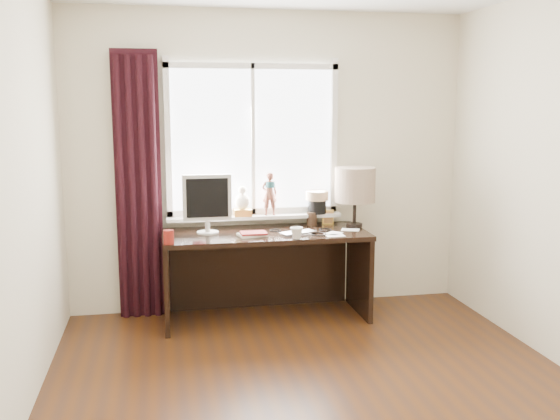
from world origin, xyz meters
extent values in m
cube|color=#371F12|center=(0.00, 0.00, 0.00)|extent=(3.50, 4.00, 0.00)
cube|color=beige|center=(0.00, 2.00, 1.30)|extent=(3.50, 0.00, 2.60)
cube|color=beige|center=(0.00, -2.00, 1.30)|extent=(3.50, 0.00, 2.60)
cube|color=beige|center=(-1.75, 0.00, 1.30)|extent=(0.00, 4.00, 2.60)
imported|color=silver|center=(0.15, 1.50, 0.76)|extent=(0.35, 0.28, 0.02)
imported|color=white|center=(0.10, 1.33, 0.80)|extent=(0.13, 0.13, 0.10)
cylinder|color=maroon|center=(-0.90, 1.34, 0.80)|extent=(0.08, 0.08, 0.11)
cube|color=white|center=(-0.15, 1.99, 1.50)|extent=(1.40, 0.02, 1.30)
cube|color=silver|center=(-0.15, 1.96, 0.88)|extent=(1.50, 0.05, 0.05)
cube|color=silver|center=(-0.15, 1.96, 2.12)|extent=(1.50, 0.05, 0.05)
cube|color=silver|center=(-0.88, 1.96, 1.50)|extent=(0.05, 0.05, 1.40)
cube|color=silver|center=(0.57, 1.96, 1.50)|extent=(0.05, 0.05, 1.40)
cube|color=silver|center=(-0.15, 1.96, 1.50)|extent=(0.03, 0.05, 1.30)
cube|color=silver|center=(-0.15, 1.91, 0.83)|extent=(1.52, 0.18, 0.03)
cylinder|color=#5A000D|center=(-0.63, 1.89, 0.96)|extent=(0.12, 0.12, 0.22)
cube|color=gold|center=(-0.26, 1.88, 0.88)|extent=(0.15, 0.12, 0.06)
sphere|color=beige|center=(-0.26, 1.88, 0.97)|extent=(0.13, 0.13, 0.13)
sphere|color=beige|center=(-0.26, 1.88, 1.07)|extent=(0.07, 0.07, 0.07)
imported|color=brown|center=(-0.02, 1.88, 1.04)|extent=(0.14, 0.09, 0.38)
cylinder|color=#1E4C51|center=(-0.02, 1.87, 1.12)|extent=(0.08, 0.08, 0.05)
cylinder|color=black|center=(0.41, 1.88, 0.91)|extent=(0.16, 0.16, 0.12)
cylinder|color=#8C6B4C|center=(0.41, 1.88, 1.01)|extent=(0.20, 0.20, 0.08)
cube|color=black|center=(-1.13, 1.92, 1.12)|extent=(0.38, 0.05, 2.25)
cylinder|color=black|center=(-1.27, 1.89, 1.10)|extent=(0.06, 0.06, 2.20)
cylinder|color=black|center=(-1.18, 1.89, 1.10)|extent=(0.06, 0.06, 2.20)
cylinder|color=black|center=(-1.09, 1.89, 1.10)|extent=(0.06, 0.06, 2.20)
cylinder|color=black|center=(-1.00, 1.89, 1.10)|extent=(0.06, 0.06, 2.20)
cube|color=black|center=(-0.10, 1.63, 0.73)|extent=(1.70, 0.70, 0.04)
cube|color=black|center=(-0.93, 1.63, 0.35)|extent=(0.04, 0.64, 0.71)
cube|color=black|center=(0.73, 1.63, 0.35)|extent=(0.04, 0.64, 0.71)
cube|color=black|center=(-0.10, 1.97, 0.35)|extent=(1.60, 0.03, 0.71)
cylinder|color=beige|center=(-0.58, 1.67, 0.76)|extent=(0.18, 0.18, 0.01)
cylinder|color=beige|center=(-0.58, 1.67, 0.81)|extent=(0.04, 0.04, 0.10)
cube|color=beige|center=(-0.58, 1.67, 1.05)|extent=(0.40, 0.04, 0.38)
cube|color=black|center=(-0.58, 1.65, 1.05)|extent=(0.34, 0.01, 0.32)
cube|color=beige|center=(-0.23, 1.50, 0.76)|extent=(0.25, 0.20, 0.02)
cube|color=maroon|center=(-0.22, 1.49, 0.78)|extent=(0.21, 0.15, 0.01)
cylinder|color=black|center=(0.35, 1.84, 0.81)|extent=(0.09, 0.09, 0.12)
cylinder|color=black|center=(0.34, 1.85, 0.86)|extent=(0.01, 0.01, 0.22)
cylinder|color=black|center=(0.36, 1.84, 0.84)|extent=(0.01, 0.01, 0.19)
cylinder|color=black|center=(0.35, 1.86, 0.88)|extent=(0.01, 0.01, 0.25)
cylinder|color=black|center=(0.37, 1.86, 0.83)|extent=(0.01, 0.01, 0.17)
cube|color=gold|center=(0.50, 1.86, 0.81)|extent=(0.10, 0.04, 0.13)
cube|color=#996633|center=(0.50, 1.85, 0.81)|extent=(0.07, 0.02, 0.10)
cylinder|color=black|center=(0.70, 1.71, 0.77)|extent=(0.14, 0.14, 0.03)
cylinder|color=black|center=(0.70, 1.71, 0.89)|extent=(0.03, 0.03, 0.22)
cylinder|color=#C8A991|center=(0.70, 1.71, 1.12)|extent=(0.35, 0.35, 0.30)
cube|color=white|center=(0.43, 1.39, 0.75)|extent=(0.15, 0.11, 0.00)
cube|color=white|center=(0.63, 1.58, 0.75)|extent=(0.18, 0.16, 0.00)
cube|color=white|center=(0.44, 1.47, 0.75)|extent=(0.18, 0.18, 0.00)
torus|color=black|center=(0.31, 1.45, 0.75)|extent=(0.16, 0.16, 0.01)
torus|color=black|center=(0.41, 1.62, 0.75)|extent=(0.12, 0.12, 0.01)
torus|color=black|center=(-0.01, 1.67, 0.75)|extent=(0.13, 0.13, 0.01)
camera|label=1|loc=(-0.96, -3.40, 1.81)|focal=40.00mm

